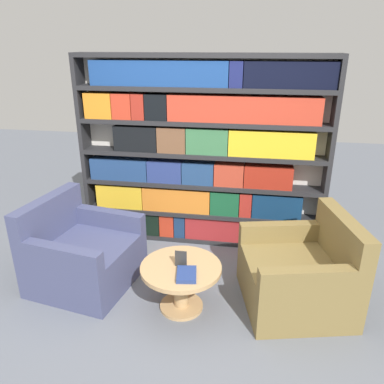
{
  "coord_description": "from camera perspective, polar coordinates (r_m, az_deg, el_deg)",
  "views": [
    {
      "loc": [
        0.59,
        -2.72,
        2.33
      ],
      "look_at": [
        0.01,
        0.71,
        0.94
      ],
      "focal_mm": 35.0,
      "sensor_mm": 36.0,
      "label": 1
    }
  ],
  "objects": [
    {
      "name": "armchair_right",
      "position": [
        3.73,
        16.12,
        -12.12
      ],
      "size": [
        1.11,
        1.12,
        0.89
      ],
      "rotation": [
        0.0,
        0.0,
        -1.34
      ],
      "color": "olive",
      "rests_on": "ground_plane"
    },
    {
      "name": "table_sign",
      "position": [
        3.41,
        -1.71,
        -10.3
      ],
      "size": [
        0.11,
        0.06,
        0.15
      ],
      "color": "black",
      "rests_on": "coffee_table"
    },
    {
      "name": "bookshelf",
      "position": [
        4.41,
        1.61,
        5.71
      ],
      "size": [
        2.9,
        0.3,
        2.23
      ],
      "color": "silver",
      "rests_on": "ground_plane"
    },
    {
      "name": "ground_plane",
      "position": [
        3.63,
        -2.19,
        -18.15
      ],
      "size": [
        14.0,
        14.0,
        0.0
      ],
      "primitive_type": "plane",
      "color": "slate"
    },
    {
      "name": "coffee_table",
      "position": [
        3.52,
        -1.67,
        -12.99
      ],
      "size": [
        0.74,
        0.74,
        0.45
      ],
      "color": "tan",
      "rests_on": "ground_plane"
    },
    {
      "name": "armchair_left",
      "position": [
        4.05,
        -16.39,
        -9.24
      ],
      "size": [
        1.07,
        1.08,
        0.89
      ],
      "rotation": [
        0.0,
        0.0,
        1.4
      ],
      "color": "#42476B",
      "rests_on": "ground_plane"
    },
    {
      "name": "stray_book",
      "position": [
        3.3,
        -0.84,
        -12.45
      ],
      "size": [
        0.2,
        0.25,
        0.04
      ],
      "color": "navy",
      "rests_on": "coffee_table"
    }
  ]
}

